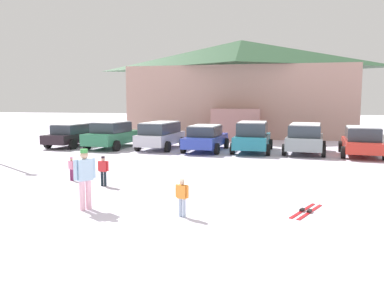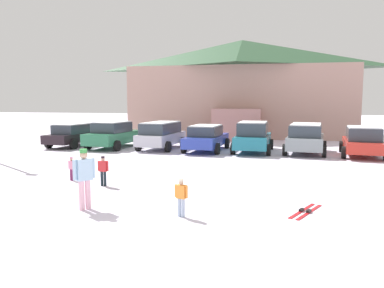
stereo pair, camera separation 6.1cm
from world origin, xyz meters
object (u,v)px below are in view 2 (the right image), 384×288
Objects in this scene: skier_child_in_orange_jacket at (181,195)px; parked_silver_wagon at (161,134)px; parked_green_coupe at (113,135)px; parked_grey_wagon at (306,138)px; skier_child_in_red_jacket at (103,169)px; skier_child_in_pink_snowsuit at (72,167)px; ski_lodge at (242,87)px; pair_of_skis at (306,211)px; parked_teal_hatchback at (253,137)px; skier_adult_in_blue_parka at (84,176)px; parked_blue_hatchback at (206,138)px; parked_red_sedan at (363,141)px; parked_black_sedan at (73,135)px.

parked_silver_wagon is at bearing 110.39° from skier_child_in_orange_jacket.
parked_green_coupe is 1.11× the size of parked_grey_wagon.
skier_child_in_red_jacket is 1.65m from skier_child_in_pink_snowsuit.
ski_lodge is at bearing 83.70° from skier_child_in_red_jacket.
pair_of_skis is (8.25, -2.10, -0.48)m from skier_child_in_pink_snowsuit.
skier_adult_in_blue_parka is at bearing -105.35° from parked_teal_hatchback.
parked_blue_hatchback is 12.65m from pair_of_skis.
parked_grey_wagon is 2.95m from parked_red_sedan.
skier_child_in_red_jacket is at bearing -83.01° from parked_silver_wagon.
skier_adult_in_blue_parka is at bearing -93.65° from ski_lodge.
parked_green_coupe is 10.95m from skier_child_in_red_jacket.
skier_child_in_orange_jacket is 3.39m from pair_of_skis.
parked_blue_hatchback is at bearing 113.58° from pair_of_skis.
skier_child_in_red_jacket is at bearing -96.30° from ski_lodge.
parked_blue_hatchback is 10.00m from skier_child_in_pink_snowsuit.
parked_green_coupe is 15.07m from skier_child_in_orange_jacket.
pair_of_skis is (3.12, 1.19, -0.54)m from skier_child_in_orange_jacket.
skier_child_in_red_jacket is at bearing -99.31° from parked_blue_hatchback.
ski_lodge reaches higher than parked_blue_hatchback.
skier_adult_in_blue_parka is (-3.54, -12.90, 0.06)m from parked_teal_hatchback.
parked_teal_hatchback reaches higher than parked_silver_wagon.
parked_teal_hatchback reaches higher than skier_child_in_red_jacket.
parked_teal_hatchback is 11.97m from pair_of_skis.
parked_silver_wagon is at bearing 96.99° from skier_child_in_red_jacket.
parked_grey_wagon is 13.12m from skier_child_in_pink_snowsuit.
parked_teal_hatchback is at bearing -0.63° from parked_silver_wagon.
parked_red_sedan is 5.07× the size of skier_child_in_pink_snowsuit.
parked_green_coupe reaches higher than parked_red_sedan.
parked_silver_wagon is 2.59× the size of pair_of_skis.
parked_black_sedan is 4.47× the size of skier_child_in_orange_jacket.
parked_teal_hatchback is 4.25× the size of skier_child_in_red_jacket.
parked_blue_hatchback is at bearing -93.73° from ski_lodge.
parked_grey_wagon is 12.55m from skier_child_in_red_jacket.
skier_child_in_pink_snowsuit is at bearing 161.10° from skier_child_in_red_jacket.
skier_adult_in_blue_parka is (5.22, -12.79, 0.09)m from parked_green_coupe.
parked_blue_hatchback is (-0.78, -11.90, -3.41)m from ski_lodge.
skier_adult_in_blue_parka is (-6.48, -12.93, 0.03)m from parked_grey_wagon.
ski_lodge reaches higher than skier_child_in_red_jacket.
skier_child_in_orange_jacket is (10.81, -12.84, -0.21)m from parked_black_sedan.
parked_grey_wagon is 2.51× the size of skier_adult_in_blue_parka.
ski_lodge is at bearing 92.67° from skier_child_in_orange_jacket.
skier_child_in_red_jacket is (4.38, -10.04, -0.26)m from parked_green_coupe.
parked_teal_hatchback is at bearing 0.34° from parked_black_sedan.
skier_adult_in_blue_parka reaches higher than skier_child_in_orange_jacket.
parked_red_sedan reaches higher than skier_child_in_red_jacket.
parked_silver_wagon is at bearing 99.19° from skier_adult_in_blue_parka.
parked_green_coupe is 2.78× the size of skier_adult_in_blue_parka.
parked_blue_hatchback is 1.11× the size of parked_grey_wagon.
parked_teal_hatchback is 2.67× the size of pair_of_skis.
pair_of_skis is at bearing -93.10° from parked_grey_wagon.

